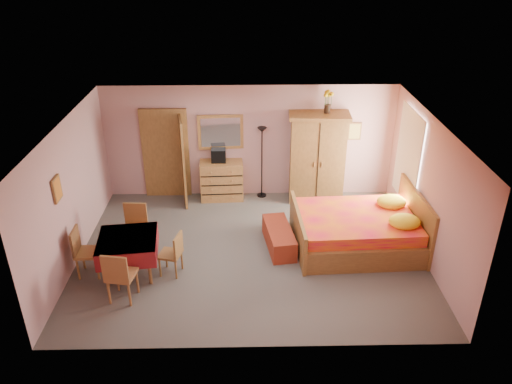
{
  "coord_description": "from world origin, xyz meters",
  "views": [
    {
      "loc": [
        -0.07,
        -8.04,
        5.4
      ],
      "look_at": [
        0.1,
        0.3,
        1.15
      ],
      "focal_mm": 35.0,
      "sensor_mm": 36.0,
      "label": 1
    }
  ],
  "objects_px": {
    "floor_lamp": "(262,163)",
    "chair_north": "(134,230)",
    "wall_mirror": "(221,132)",
    "chair_south": "(121,274)",
    "chest_of_drawers": "(222,180)",
    "dining_table": "(129,256)",
    "stereo": "(219,155)",
    "wardrobe": "(317,158)",
    "bed": "(357,221)",
    "chair_west": "(88,252)",
    "bench": "(279,238)",
    "chair_east": "(170,254)",
    "sunflower_vase": "(328,102)"
  },
  "relations": [
    {
      "from": "chest_of_drawers",
      "to": "chair_south",
      "type": "relative_size",
      "value": 1.0
    },
    {
      "from": "chair_north",
      "to": "chair_west",
      "type": "xyz_separation_m",
      "value": [
        -0.68,
        -0.68,
        -0.02
      ]
    },
    {
      "from": "wardrobe",
      "to": "bench",
      "type": "relative_size",
      "value": 1.67
    },
    {
      "from": "wardrobe",
      "to": "sunflower_vase",
      "type": "bearing_deg",
      "value": 21.88
    },
    {
      "from": "dining_table",
      "to": "chair_west",
      "type": "relative_size",
      "value": 1.09
    },
    {
      "from": "wardrobe",
      "to": "chair_east",
      "type": "xyz_separation_m",
      "value": [
        -2.95,
        -2.8,
        -0.62
      ]
    },
    {
      "from": "bed",
      "to": "dining_table",
      "type": "height_order",
      "value": "bed"
    },
    {
      "from": "chest_of_drawers",
      "to": "wall_mirror",
      "type": "relative_size",
      "value": 0.95
    },
    {
      "from": "bed",
      "to": "bench",
      "type": "bearing_deg",
      "value": 177.56
    },
    {
      "from": "wall_mirror",
      "to": "chair_east",
      "type": "distance_m",
      "value": 3.4
    },
    {
      "from": "wall_mirror",
      "to": "bed",
      "type": "bearing_deg",
      "value": -44.34
    },
    {
      "from": "dining_table",
      "to": "chair_west",
      "type": "bearing_deg",
      "value": -179.55
    },
    {
      "from": "dining_table",
      "to": "chair_north",
      "type": "relative_size",
      "value": 1.05
    },
    {
      "from": "wall_mirror",
      "to": "chair_south",
      "type": "relative_size",
      "value": 1.06
    },
    {
      "from": "bench",
      "to": "chair_south",
      "type": "distance_m",
      "value": 3.1
    },
    {
      "from": "floor_lamp",
      "to": "bed",
      "type": "bearing_deg",
      "value": -50.81
    },
    {
      "from": "chest_of_drawers",
      "to": "dining_table",
      "type": "bearing_deg",
      "value": -120.88
    },
    {
      "from": "dining_table",
      "to": "chair_east",
      "type": "distance_m",
      "value": 0.73
    },
    {
      "from": "wardrobe",
      "to": "stereo",
      "type": "bearing_deg",
      "value": -179.79
    },
    {
      "from": "wall_mirror",
      "to": "bench",
      "type": "xyz_separation_m",
      "value": [
        1.19,
        -2.28,
        -1.35
      ]
    },
    {
      "from": "wall_mirror",
      "to": "wardrobe",
      "type": "relative_size",
      "value": 0.49
    },
    {
      "from": "dining_table",
      "to": "chair_west",
      "type": "height_order",
      "value": "chair_west"
    },
    {
      "from": "floor_lamp",
      "to": "chair_east",
      "type": "height_order",
      "value": "floor_lamp"
    },
    {
      "from": "bed",
      "to": "chair_north",
      "type": "bearing_deg",
      "value": 179.18
    },
    {
      "from": "stereo",
      "to": "dining_table",
      "type": "xyz_separation_m",
      "value": [
        -1.47,
        -2.92,
        -0.69
      ]
    },
    {
      "from": "bed",
      "to": "bench",
      "type": "relative_size",
      "value": 1.94
    },
    {
      "from": "stereo",
      "to": "floor_lamp",
      "type": "distance_m",
      "value": 1.0
    },
    {
      "from": "sunflower_vase",
      "to": "wardrobe",
      "type": "bearing_deg",
      "value": -161.49
    },
    {
      "from": "chair_west",
      "to": "floor_lamp",
      "type": "bearing_deg",
      "value": 132.19
    },
    {
      "from": "wall_mirror",
      "to": "chair_north",
      "type": "xyz_separation_m",
      "value": [
        -1.56,
        -2.41,
        -1.07
      ]
    },
    {
      "from": "sunflower_vase",
      "to": "dining_table",
      "type": "height_order",
      "value": "sunflower_vase"
    },
    {
      "from": "chair_south",
      "to": "chest_of_drawers",
      "type": "bearing_deg",
      "value": 77.21
    },
    {
      "from": "bench",
      "to": "chair_east",
      "type": "relative_size",
      "value": 1.5
    },
    {
      "from": "dining_table",
      "to": "chair_south",
      "type": "xyz_separation_m",
      "value": [
        0.03,
        -0.7,
        0.11
      ]
    },
    {
      "from": "bed",
      "to": "dining_table",
      "type": "bearing_deg",
      "value": -171.73
    },
    {
      "from": "wall_mirror",
      "to": "sunflower_vase",
      "type": "height_order",
      "value": "sunflower_vase"
    },
    {
      "from": "bench",
      "to": "wall_mirror",
      "type": "bearing_deg",
      "value": 117.59
    },
    {
      "from": "wall_mirror",
      "to": "sunflower_vase",
      "type": "relative_size",
      "value": 2.04
    },
    {
      "from": "sunflower_vase",
      "to": "chair_east",
      "type": "xyz_separation_m",
      "value": [
        -3.11,
        -2.86,
        -1.9
      ]
    },
    {
      "from": "wardrobe",
      "to": "bed",
      "type": "relative_size",
      "value": 0.86
    },
    {
      "from": "wardrobe",
      "to": "dining_table",
      "type": "distance_m",
      "value": 4.66
    },
    {
      "from": "chair_west",
      "to": "chair_east",
      "type": "bearing_deg",
      "value": 88.66
    },
    {
      "from": "chair_north",
      "to": "wall_mirror",
      "type": "bearing_deg",
      "value": -119.32
    },
    {
      "from": "wall_mirror",
      "to": "chest_of_drawers",
      "type": "bearing_deg",
      "value": -94.09
    },
    {
      "from": "wall_mirror",
      "to": "chair_west",
      "type": "distance_m",
      "value": 3.97
    },
    {
      "from": "stereo",
      "to": "chair_west",
      "type": "bearing_deg",
      "value": -126.78
    },
    {
      "from": "stereo",
      "to": "wall_mirror",
      "type": "bearing_deg",
      "value": 72.5
    },
    {
      "from": "wall_mirror",
      "to": "bed",
      "type": "distance_m",
      "value": 3.66
    },
    {
      "from": "bench",
      "to": "chair_west",
      "type": "xyz_separation_m",
      "value": [
        -3.43,
        -0.81,
        0.26
      ]
    },
    {
      "from": "floor_lamp",
      "to": "chair_north",
      "type": "height_order",
      "value": "floor_lamp"
    }
  ]
}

